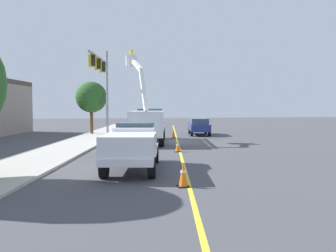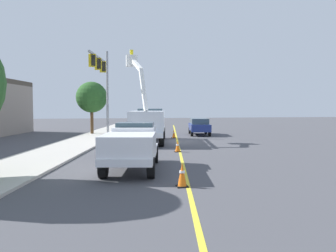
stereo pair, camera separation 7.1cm
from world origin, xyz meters
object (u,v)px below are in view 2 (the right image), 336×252
traffic_cone_mid_rear (174,134)px  traffic_signal_mast (103,76)px  traffic_cone_leading (182,175)px  traffic_cone_mid_front (178,146)px  utility_bucket_truck (148,122)px  service_pickup_truck (132,145)px  passing_minivan (199,125)px

traffic_cone_mid_rear → traffic_signal_mast: bearing=83.1°
traffic_cone_leading → traffic_cone_mid_front: (9.06, -1.82, -0.08)m
traffic_cone_mid_front → traffic_cone_mid_rear: size_ratio=0.92×
utility_bucket_truck → traffic_cone_mid_front: bearing=-170.0°
utility_bucket_truck → service_pickup_truck: 11.83m
traffic_cone_mid_front → traffic_signal_mast: bearing=24.5°
utility_bucket_truck → service_pickup_truck: size_ratio=1.45×
service_pickup_truck → traffic_cone_mid_front: 6.44m
traffic_cone_leading → utility_bucket_truck: bearing=-2.8°
traffic_cone_mid_rear → traffic_cone_leading: bearing=169.2°
service_pickup_truck → traffic_cone_leading: bearing=-157.6°
passing_minivan → traffic_cone_leading: (-21.33, 6.76, -0.54)m
traffic_cone_leading → traffic_cone_mid_front: 9.25m
utility_bucket_truck → traffic_cone_mid_front: (-6.12, -1.08, -1.27)m
passing_minivan → traffic_cone_mid_front: 13.24m
passing_minivan → traffic_cone_leading: bearing=162.4°
passing_minivan → traffic_signal_mast: bearing=102.1°
traffic_cone_leading → traffic_cone_mid_front: traffic_cone_leading is taller
traffic_cone_leading → traffic_cone_mid_rear: traffic_cone_leading is taller
traffic_cone_leading → service_pickup_truck: bearing=22.4°
passing_minivan → traffic_cone_leading: 22.38m
service_pickup_truck → traffic_cone_leading: size_ratio=6.77×
traffic_cone_mid_front → service_pickup_truck: bearing=149.0°
passing_minivan → traffic_cone_mid_rear: passing_minivan is taller
service_pickup_truck → traffic_signal_mast: 16.37m
service_pickup_truck → traffic_cone_mid_front: service_pickup_truck is taller
utility_bucket_truck → traffic_cone_leading: 15.25m
traffic_cone_leading → traffic_signal_mast: bearing=8.3°
traffic_cone_leading → traffic_cone_mid_front: bearing=-11.4°
passing_minivan → service_pickup_truck: bearing=155.1°
traffic_cone_mid_rear → service_pickup_truck: bearing=161.4°
traffic_signal_mast → traffic_cone_mid_rear: bearing=-96.9°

